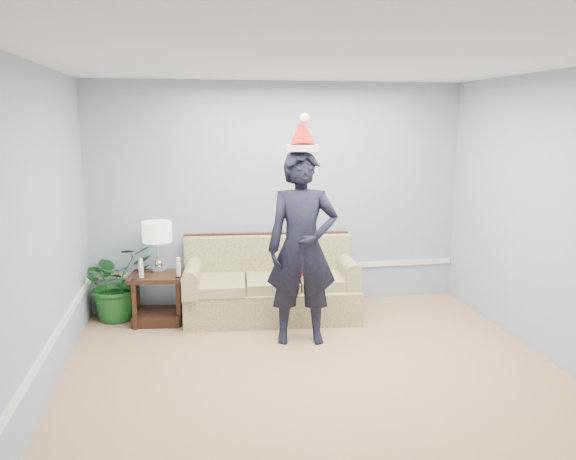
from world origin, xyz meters
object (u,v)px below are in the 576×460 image
(side_table, at_px, (158,304))
(table_lamp, at_px, (157,234))
(teddy_bear, at_px, (292,266))
(sofa, at_px, (271,288))
(houseplant, at_px, (117,282))
(man, at_px, (302,248))

(side_table, distance_m, table_lamp, 0.79)
(teddy_bear, bearing_deg, side_table, -168.74)
(sofa, bearing_deg, houseplant, 178.55)
(sofa, xyz_separation_m, table_lamp, (-1.27, 0.06, 0.68))
(sofa, relative_size, table_lamp, 3.51)
(sofa, relative_size, houseplant, 2.34)
(man, bearing_deg, table_lamp, 155.79)
(houseplant, distance_m, man, 2.26)
(side_table, bearing_deg, man, -28.49)
(sofa, height_order, side_table, sofa)
(table_lamp, relative_size, houseplant, 0.67)
(table_lamp, height_order, houseplant, table_lamp)
(sofa, bearing_deg, man, -71.43)
(houseplant, bearing_deg, side_table, -24.15)
(man, distance_m, teddy_bear, 0.72)
(sofa, height_order, teddy_bear, sofa)
(table_lamp, relative_size, man, 0.30)
(side_table, height_order, houseplant, houseplant)
(houseplant, height_order, teddy_bear, teddy_bear)
(sofa, relative_size, teddy_bear, 4.86)
(houseplant, height_order, man, man)
(table_lamp, height_order, teddy_bear, table_lamp)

